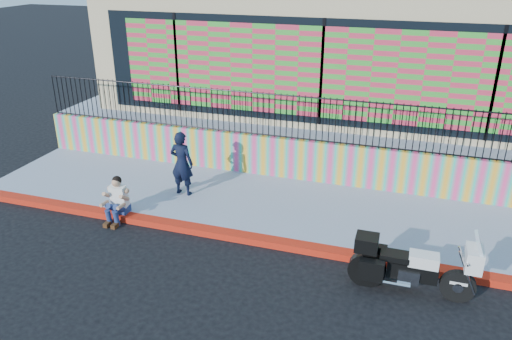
% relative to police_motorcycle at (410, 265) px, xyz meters
% --- Properties ---
extents(ground, '(90.00, 90.00, 0.00)m').
position_rel_police_motorcycle_xyz_m(ground, '(-2.70, 0.76, -0.58)').
color(ground, black).
rests_on(ground, ground).
extents(red_curb, '(16.00, 0.30, 0.15)m').
position_rel_police_motorcycle_xyz_m(red_curb, '(-2.70, 0.76, -0.50)').
color(red_curb, '#AF0C0C').
rests_on(red_curb, ground).
extents(sidewalk, '(16.00, 3.00, 0.15)m').
position_rel_police_motorcycle_xyz_m(sidewalk, '(-2.70, 2.41, -0.50)').
color(sidewalk, '#868CA1').
rests_on(sidewalk, ground).
extents(mural_wall, '(16.00, 0.20, 1.10)m').
position_rel_police_motorcycle_xyz_m(mural_wall, '(-2.70, 4.01, 0.12)').
color(mural_wall, '#F03F82').
rests_on(mural_wall, sidewalk).
extents(metal_fence, '(15.80, 0.04, 1.20)m').
position_rel_police_motorcycle_xyz_m(metal_fence, '(-2.70, 4.01, 1.27)').
color(metal_fence, black).
rests_on(metal_fence, mural_wall).
extents(elevated_platform, '(16.00, 10.00, 1.25)m').
position_rel_police_motorcycle_xyz_m(elevated_platform, '(-2.70, 9.11, 0.05)').
color(elevated_platform, '#868CA1').
rests_on(elevated_platform, ground).
extents(storefront_building, '(14.00, 8.06, 4.00)m').
position_rel_police_motorcycle_xyz_m(storefront_building, '(-2.70, 8.89, 2.67)').
color(storefront_building, '#CDBA88').
rests_on(storefront_building, elevated_platform).
extents(police_motorcycle, '(2.21, 0.73, 1.38)m').
position_rel_police_motorcycle_xyz_m(police_motorcycle, '(0.00, 0.00, 0.00)').
color(police_motorcycle, black).
rests_on(police_motorcycle, ground).
extents(police_officer, '(0.62, 0.42, 1.65)m').
position_rel_police_motorcycle_xyz_m(police_officer, '(-5.57, 2.20, 0.40)').
color(police_officer, black).
rests_on(police_officer, sidewalk).
extents(seated_man, '(0.54, 0.71, 1.06)m').
position_rel_police_motorcycle_xyz_m(seated_man, '(-6.52, 0.65, -0.13)').
color(seated_man, navy).
rests_on(seated_man, ground).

